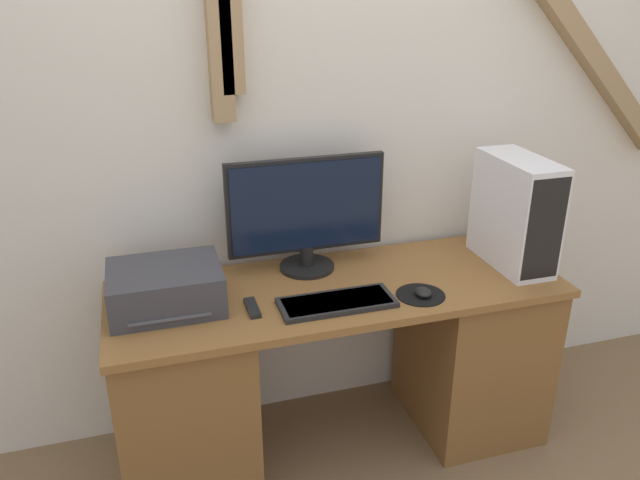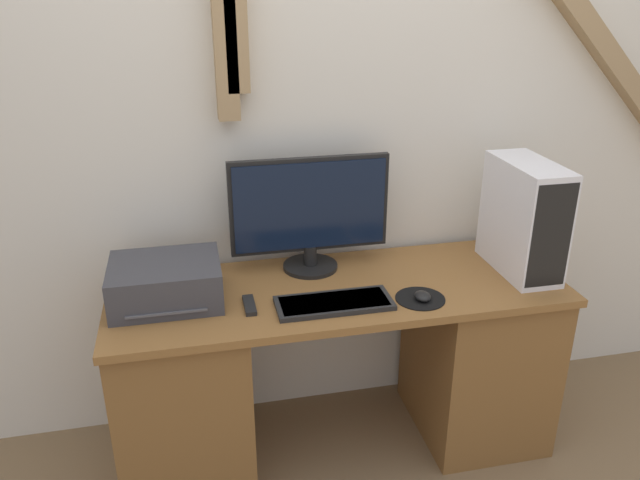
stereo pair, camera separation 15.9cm
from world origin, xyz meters
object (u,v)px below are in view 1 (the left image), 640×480
printer (166,288)px  remote_control (252,308)px  monitor (306,211)px  keyboard (337,302)px  computer_tower (516,212)px  mouse (423,292)px

printer → remote_control: printer is taller
monitor → printer: 0.60m
keyboard → remote_control: 0.30m
monitor → computer_tower: bearing=-13.5°
printer → remote_control: bearing=-21.6°
keyboard → remote_control: size_ratio=3.09×
mouse → remote_control: size_ratio=0.53×
monitor → mouse: 0.54m
keyboard → printer: bearing=164.1°
mouse → computer_tower: size_ratio=0.16×
computer_tower → remote_control: (-1.08, -0.08, -0.21)m
monitor → mouse: bearing=-46.4°
keyboard → computer_tower: size_ratio=0.94×
keyboard → mouse: size_ratio=5.82×
monitor → remote_control: size_ratio=4.63×
monitor → computer_tower: monitor is taller
keyboard → remote_control: keyboard is taller
printer → remote_control: 0.31m
keyboard → monitor: bearing=93.6°
mouse → computer_tower: computer_tower is taller
monitor → mouse: size_ratio=8.70×
monitor → remote_control: 0.45m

